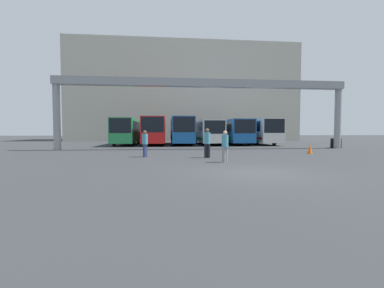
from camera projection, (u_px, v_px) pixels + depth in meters
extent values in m
plane|color=#2D3033|center=(257.00, 173.00, 10.15)|extent=(200.00, 200.00, 0.00)
cube|color=#B7B2A3|center=(184.00, 95.00, 50.96)|extent=(42.11, 12.00, 17.90)
cylinder|color=gray|center=(57.00, 117.00, 22.36)|extent=(0.60, 0.60, 5.73)
cylinder|color=gray|center=(338.00, 119.00, 24.98)|extent=(0.60, 0.60, 5.73)
cube|color=gray|center=(205.00, 83.00, 23.51)|extent=(26.77, 0.80, 0.70)
cube|color=#268C4C|center=(127.00, 131.00, 31.80)|extent=(2.45, 10.21, 2.79)
cube|color=black|center=(120.00, 126.00, 26.72)|extent=(2.25, 0.06, 1.56)
cube|color=black|center=(127.00, 127.00, 31.77)|extent=(2.48, 8.68, 1.17)
cube|color=#268C4C|center=(128.00, 138.00, 31.84)|extent=(2.48, 9.70, 0.24)
cylinder|color=black|center=(114.00, 142.00, 28.91)|extent=(0.28, 0.90, 0.90)
cylinder|color=black|center=(133.00, 142.00, 29.13)|extent=(0.28, 0.90, 0.90)
cylinder|color=black|center=(123.00, 140.00, 34.60)|extent=(0.28, 0.90, 0.90)
cylinder|color=black|center=(139.00, 140.00, 34.81)|extent=(0.28, 0.90, 0.90)
cube|color=red|center=(155.00, 130.00, 33.04)|extent=(2.59, 12.05, 2.95)
cube|color=black|center=(152.00, 125.00, 27.05)|extent=(2.39, 0.06, 1.65)
cube|color=black|center=(155.00, 126.00, 33.02)|extent=(2.62, 10.24, 1.24)
cube|color=red|center=(155.00, 137.00, 33.09)|extent=(2.62, 11.45, 0.24)
cylinder|color=black|center=(144.00, 142.00, 29.64)|extent=(0.28, 0.97, 0.97)
cylinder|color=black|center=(164.00, 141.00, 29.87)|extent=(0.28, 0.97, 0.97)
cylinder|color=black|center=(148.00, 140.00, 36.35)|extent=(0.28, 0.97, 0.97)
cylinder|color=black|center=(164.00, 140.00, 36.57)|extent=(0.28, 0.97, 0.97)
cube|color=#1959A5|center=(181.00, 130.00, 32.63)|extent=(2.54, 10.54, 2.98)
cube|color=black|center=(184.00, 124.00, 27.38)|extent=(2.33, 0.06, 1.67)
cube|color=black|center=(181.00, 126.00, 32.60)|extent=(2.57, 8.96, 1.25)
cube|color=black|center=(181.00, 137.00, 32.67)|extent=(2.57, 10.01, 0.24)
cylinder|color=black|center=(173.00, 142.00, 29.65)|extent=(0.28, 0.92, 0.92)
cylinder|color=black|center=(192.00, 142.00, 29.87)|extent=(0.28, 0.92, 0.92)
cylinder|color=black|center=(172.00, 140.00, 35.51)|extent=(0.28, 0.92, 0.92)
cylinder|color=black|center=(188.00, 140.00, 35.74)|extent=(0.28, 0.92, 0.92)
cube|color=silver|center=(207.00, 131.00, 33.21)|extent=(2.52, 11.02, 2.60)
cube|color=black|center=(215.00, 127.00, 27.73)|extent=(2.31, 0.06, 1.46)
cube|color=black|center=(207.00, 128.00, 33.19)|extent=(2.55, 9.37, 1.09)
cube|color=#268C4C|center=(207.00, 138.00, 33.25)|extent=(2.55, 10.47, 0.24)
cylinder|color=black|center=(202.00, 141.00, 30.09)|extent=(0.28, 1.04, 1.04)
cylinder|color=black|center=(220.00, 141.00, 30.31)|extent=(0.28, 1.04, 1.04)
cylinder|color=black|center=(196.00, 139.00, 36.22)|extent=(0.28, 1.04, 1.04)
cylinder|color=black|center=(211.00, 139.00, 36.44)|extent=(0.28, 1.04, 1.04)
cube|color=#1959A5|center=(232.00, 131.00, 33.72)|extent=(2.60, 11.38, 2.72)
cube|color=black|center=(245.00, 126.00, 28.06)|extent=(2.39, 0.06, 1.52)
cube|color=black|center=(232.00, 127.00, 33.70)|extent=(2.63, 9.68, 1.14)
cube|color=#268C4C|center=(232.00, 138.00, 33.76)|extent=(2.63, 10.81, 0.24)
cylinder|color=black|center=(229.00, 141.00, 30.50)|extent=(0.28, 1.03, 1.03)
cylinder|color=black|center=(248.00, 141.00, 30.73)|extent=(0.28, 1.03, 1.03)
cylinder|color=black|center=(218.00, 139.00, 36.83)|extent=(0.28, 1.03, 1.03)
cylinder|color=black|center=(234.00, 139.00, 37.06)|extent=(0.28, 1.03, 1.03)
cube|color=silver|center=(256.00, 131.00, 34.24)|extent=(2.57, 11.75, 2.80)
cube|color=black|center=(274.00, 126.00, 28.39)|extent=(2.36, 0.06, 1.57)
cube|color=black|center=(256.00, 127.00, 34.21)|extent=(2.60, 9.98, 1.18)
cube|color=red|center=(256.00, 137.00, 34.28)|extent=(2.60, 11.16, 0.24)
cylinder|color=black|center=(256.00, 141.00, 30.92)|extent=(0.28, 0.94, 0.94)
cylinder|color=black|center=(274.00, 141.00, 31.14)|extent=(0.28, 0.94, 0.94)
cylinder|color=black|center=(241.00, 140.00, 37.45)|extent=(0.28, 0.94, 0.94)
cylinder|color=black|center=(256.00, 139.00, 37.68)|extent=(0.28, 0.94, 0.94)
cylinder|color=navy|center=(144.00, 151.00, 16.43)|extent=(0.19, 0.19, 0.81)
cylinder|color=navy|center=(146.00, 151.00, 16.58)|extent=(0.19, 0.19, 0.81)
cylinder|color=teal|center=(145.00, 139.00, 16.47)|extent=(0.36, 0.36, 0.68)
sphere|color=brown|center=(145.00, 132.00, 16.45)|extent=(0.22, 0.22, 0.22)
cylinder|color=black|center=(209.00, 151.00, 16.03)|extent=(0.20, 0.20, 0.87)
cylinder|color=black|center=(206.00, 151.00, 16.03)|extent=(0.20, 0.20, 0.87)
cylinder|color=teal|center=(207.00, 138.00, 15.99)|extent=(0.38, 0.38, 0.72)
sphere|color=brown|center=(207.00, 130.00, 15.97)|extent=(0.24, 0.24, 0.24)
cylinder|color=gray|center=(226.00, 155.00, 13.73)|extent=(0.18, 0.18, 0.80)
cylinder|color=gray|center=(224.00, 155.00, 13.63)|extent=(0.18, 0.18, 0.80)
cylinder|color=teal|center=(225.00, 141.00, 13.64)|extent=(0.35, 0.35, 0.67)
sphere|color=tan|center=(225.00, 133.00, 13.62)|extent=(0.22, 0.22, 0.22)
cone|color=orange|center=(310.00, 149.00, 18.96)|extent=(0.37, 0.37, 0.71)
torus|color=black|center=(336.00, 147.00, 25.74)|extent=(1.04, 1.04, 0.24)
torus|color=black|center=(336.00, 144.00, 25.73)|extent=(1.04, 1.04, 0.24)
torus|color=black|center=(336.00, 142.00, 25.72)|extent=(1.04, 1.04, 0.24)
torus|color=black|center=(336.00, 140.00, 25.71)|extent=(1.04, 1.04, 0.24)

